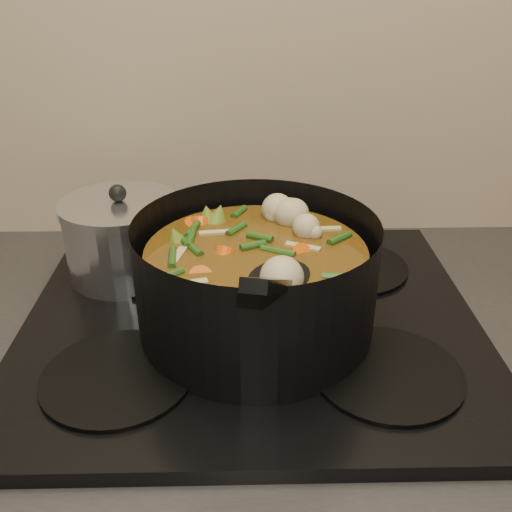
{
  "coord_description": "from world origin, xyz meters",
  "views": [
    {
      "loc": [
        -0.01,
        1.27,
        1.37
      ],
      "look_at": [
        0.01,
        1.9,
        1.04
      ],
      "focal_mm": 40.0,
      "sensor_mm": 36.0,
      "label": 1
    }
  ],
  "objects": [
    {
      "name": "stockpot",
      "position": [
        0.01,
        1.9,
        1.0
      ],
      "size": [
        0.4,
        0.47,
        0.23
      ],
      "rotation": [
        0.0,
        0.0,
        -0.41
      ],
      "color": "black",
      "rests_on": "stovetop"
    },
    {
      "name": "stovetop",
      "position": [
        0.0,
        1.93,
        0.92
      ],
      "size": [
        0.62,
        0.54,
        0.03
      ],
      "color": "black",
      "rests_on": "counter"
    },
    {
      "name": "saucepan",
      "position": [
        -0.19,
        2.05,
        0.99
      ],
      "size": [
        0.18,
        0.18,
        0.15
      ],
      "rotation": [
        0.0,
        0.0,
        0.22
      ],
      "color": "silver",
      "rests_on": "stovetop"
    }
  ]
}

